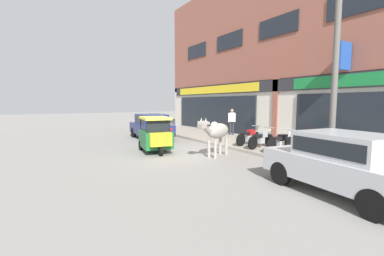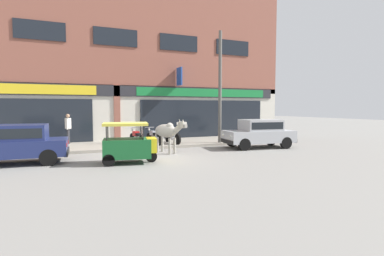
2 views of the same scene
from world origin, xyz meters
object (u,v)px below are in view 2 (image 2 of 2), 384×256
Objects in this scene: car_1 at (17,142)px; motorcycle_1 at (154,137)px; motorcycle_0 at (137,137)px; cow at (167,131)px; utility_pole at (220,87)px; car_0 at (259,132)px; pedestrian at (68,126)px; motorcycle_2 at (173,136)px; auto_rickshaw at (129,146)px.

car_1 is 6.59m from motorcycle_1.
car_1 reaches higher than motorcycle_0.
utility_pole is (3.63, 1.69, 2.18)m from cow.
motorcycle_0 is at bearing 107.59° from cow.
car_0 is at bearing -25.02° from motorcycle_0.
car_0 is (4.95, -0.13, -0.19)m from cow.
cow reaches higher than car_1.
pedestrian reaches higher than cow.
motorcycle_2 is at bearing 65.25° from cow.
pedestrian is at bearing 160.21° from motorcycle_2.
car_0 is at bearing -26.17° from pedestrian.
cow is at bearing -72.41° from motorcycle_0.
car_0 is at bearing -33.85° from motorcycle_2.
auto_rickshaw is at bearing -71.49° from pedestrian.
motorcycle_2 is 0.30× the size of utility_pole.
pedestrian is 8.42m from utility_pole.
motorcycle_2 is 5.58m from pedestrian.
motorcycle_2 is at bearing -3.57° from motorcycle_0.
utility_pole is at bearing -11.81° from motorcycle_1.
auto_rickshaw is 4.44m from motorcycle_0.
car_1 is at bearing -179.21° from car_0.
auto_rickshaw is at bearing -149.37° from utility_pole.
car_0 is 4.62m from motorcycle_2.
motorcycle_0 is (1.27, 4.25, -0.14)m from auto_rickshaw.
utility_pole is at bearing -11.06° from motorcycle_0.
motorcycle_1 is at bearing 62.26° from auto_rickshaw.
motorcycle_1 is 4.50m from utility_pole.
utility_pole reaches higher than car_1.
car_0 reaches higher than motorcycle_2.
utility_pole is (3.55, -0.74, 2.66)m from motorcycle_1.
pedestrian reaches higher than car_0.
motorcycle_1 is at bearing 24.32° from car_1.
motorcycle_2 is (3.21, 4.13, -0.14)m from auto_rickshaw.
utility_pole reaches higher than pedestrian.
cow is 2.72m from motorcycle_2.
car_0 is at bearing 0.79° from car_1.
motorcycle_1 is at bearing 152.23° from car_0.
auto_rickshaw is 5.23m from motorcycle_2.
auto_rickshaw is 7.11m from utility_pole.
utility_pole reaches higher than auto_rickshaw.
cow is at bearing 39.17° from auto_rickshaw.
motorcycle_1 is at bearing -179.67° from motorcycle_2.
cow is 0.33× the size of utility_pole.
utility_pole is (9.55, 1.97, 2.37)m from car_1.
motorcycle_1 is 4.62m from pedestrian.
motorcycle_1 is (0.90, -0.13, 0.00)m from motorcycle_0.
pedestrian reaches higher than motorcycle_1.
cow reaches higher than motorcycle_2.
car_1 is 5.85m from motorcycle_0.
pedestrian is 0.26× the size of utility_pole.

